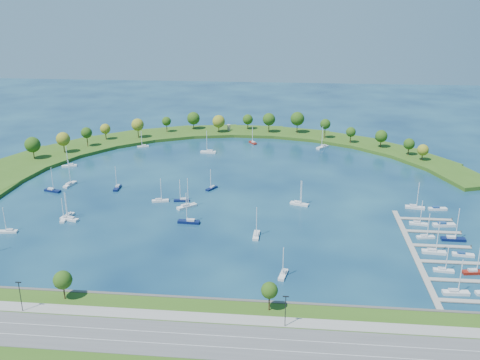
# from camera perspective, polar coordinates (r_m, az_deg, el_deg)

# --- Properties ---
(ground) EXTENTS (700.00, 700.00, 0.00)m
(ground) POSITION_cam_1_polar(r_m,az_deg,el_deg) (264.78, -1.18, -1.14)
(ground) COLOR #071C3E
(ground) RESTS_ON ground
(south_shoreline) EXTENTS (420.00, 43.10, 11.60)m
(south_shoreline) POSITION_cam_1_polar(r_m,az_deg,el_deg) (156.59, -6.70, -16.67)
(south_shoreline) COLOR #2F5216
(south_shoreline) RESTS_ON ground
(breakwater) EXTENTS (286.74, 247.64, 2.00)m
(breakwater) POSITION_cam_1_polar(r_m,az_deg,el_deg) (318.10, -8.47, 2.39)
(breakwater) COLOR #2F5216
(breakwater) RESTS_ON ground
(breakwater_trees) EXTENTS (234.07, 92.43, 14.84)m
(breakwater_trees) POSITION_cam_1_polar(r_m,az_deg,el_deg) (348.62, -2.36, 5.69)
(breakwater_trees) COLOR #382314
(breakwater_trees) RESTS_ON breakwater
(harbor_tower) EXTENTS (2.60, 2.60, 4.32)m
(harbor_tower) POSITION_cam_1_polar(r_m,az_deg,el_deg) (374.74, -1.22, 5.71)
(harbor_tower) COLOR gray
(harbor_tower) RESTS_ON breakwater
(dock_system) EXTENTS (24.28, 82.00, 1.60)m
(dock_system) POSITION_cam_1_polar(r_m,az_deg,el_deg) (214.31, 20.22, -7.47)
(dock_system) COLOR gray
(dock_system) RESTS_ON ground
(moored_boat_0) EXTENTS (9.58, 3.16, 13.89)m
(moored_boat_0) POSITION_cam_1_polar(r_m,az_deg,el_deg) (228.20, -5.55, -4.45)
(moored_boat_0) COLOR #09123C
(moored_boat_0) RESTS_ON ground
(moored_boat_1) EXTENTS (7.81, 3.09, 11.17)m
(moored_boat_1) POSITION_cam_1_polar(r_m,az_deg,el_deg) (238.61, -23.83, -5.04)
(moored_boat_1) COLOR silver
(moored_boat_1) RESTS_ON ground
(moored_boat_2) EXTENTS (2.56, 8.57, 12.52)m
(moored_boat_2) POSITION_cam_1_polar(r_m,az_deg,el_deg) (214.93, 1.78, -5.94)
(moored_boat_2) COLOR silver
(moored_boat_2) RESTS_ON ground
(moored_boat_3) EXTENTS (3.40, 8.51, 12.17)m
(moored_boat_3) POSITION_cam_1_polar(r_m,az_deg,el_deg) (244.72, -18.15, -3.70)
(moored_boat_3) COLOR silver
(moored_boat_3) RESTS_ON ground
(moored_boat_4) EXTENTS (8.19, 4.14, 11.59)m
(moored_boat_4) POSITION_cam_1_polar(r_m,az_deg,el_deg) (252.96, -8.65, -2.15)
(moored_boat_4) COLOR silver
(moored_boat_4) RESTS_ON ground
(moored_boat_6) EXTENTS (4.27, 9.41, 13.36)m
(moored_boat_6) POSITION_cam_1_polar(r_m,az_deg,el_deg) (284.92, -17.95, -0.40)
(moored_boat_6) COLOR silver
(moored_boat_6) RESTS_ON ground
(moored_boat_7) EXTENTS (9.67, 3.09, 14.07)m
(moored_boat_7) POSITION_cam_1_polar(r_m,az_deg,el_deg) (328.21, -3.44, 3.10)
(moored_boat_7) COLOR silver
(moored_boat_7) RESTS_ON ground
(moored_boat_8) EXTENTS (7.66, 3.15, 10.93)m
(moored_boat_8) POSITION_cam_1_polar(r_m,az_deg,el_deg) (252.24, -6.33, -2.11)
(moored_boat_8) COLOR #09123C
(moored_boat_8) RESTS_ON ground
(moored_boat_9) EXTENTS (6.01, 7.60, 11.29)m
(moored_boat_9) POSITION_cam_1_polar(r_m,az_deg,el_deg) (349.33, 1.40, 4.12)
(moored_boat_9) COLOR maroon
(moored_boat_9) RESTS_ON ground
(moored_boat_10) EXTENTS (8.26, 9.15, 14.20)m
(moored_boat_10) POSITION_cam_1_polar(r_m,az_deg,el_deg) (342.63, 8.93, 3.60)
(moored_boat_10) COLOR silver
(moored_boat_10) RESTS_ON ground
(moored_boat_11) EXTENTS (9.07, 4.63, 12.84)m
(moored_boat_11) POSITION_cam_1_polar(r_m,az_deg,el_deg) (279.05, -19.66, -1.02)
(moored_boat_11) COLOR #09123C
(moored_boat_11) RESTS_ON ground
(moored_boat_12) EXTENTS (7.49, 4.65, 10.67)m
(moored_boat_12) POSITION_cam_1_polar(r_m,az_deg,el_deg) (346.15, -10.46, 3.66)
(moored_boat_12) COLOR silver
(moored_boat_12) RESTS_ON ground
(moored_boat_13) EXTENTS (8.54, 5.17, 12.15)m
(moored_boat_13) POSITION_cam_1_polar(r_m,az_deg,el_deg) (248.04, 6.38, -2.49)
(moored_boat_13) COLOR silver
(moored_boat_13) RESTS_ON ground
(moored_boat_14) EXTENTS (3.59, 7.94, 11.27)m
(moored_boat_14) POSITION_cam_1_polar(r_m,az_deg,el_deg) (187.32, 4.70, -10.08)
(moored_boat_14) COLOR silver
(moored_boat_14) RESTS_ON ground
(moored_boat_15) EXTENTS (8.53, 5.14, 12.14)m
(moored_boat_15) POSITION_cam_1_polar(r_m,az_deg,el_deg) (316.47, -18.00, 1.53)
(moored_boat_15) COLOR silver
(moored_boat_15) RESTS_ON ground
(moored_boat_16) EXTENTS (5.56, 7.42, 10.88)m
(moored_boat_16) POSITION_cam_1_polar(r_m,az_deg,el_deg) (266.53, -3.09, -0.82)
(moored_boat_16) COLOR #09123C
(moored_boat_16) RESTS_ON ground
(moored_boat_17) EXTENTS (8.54, 4.69, 12.10)m
(moored_boat_17) POSITION_cam_1_polar(r_m,az_deg,el_deg) (247.72, 6.48, -2.52)
(moored_boat_17) COLOR silver
(moored_boat_17) RESTS_ON ground
(moored_boat_18) EXTENTS (2.68, 7.24, 10.40)m
(moored_boat_18) POSITION_cam_1_polar(r_m,az_deg,el_deg) (242.62, -18.49, -3.95)
(moored_boat_18) COLOR silver
(moored_boat_18) RESTS_ON ground
(moored_boat_19) EXTENTS (2.69, 8.45, 12.29)m
(moored_boat_19) POSITION_cam_1_polar(r_m,az_deg,el_deg) (273.77, -13.15, -0.76)
(moored_boat_19) COLOR #09123C
(moored_boat_19) RESTS_ON ground
(moored_boat_20) EXTENTS (8.85, 4.59, 12.53)m
(moored_boat_20) POSITION_cam_1_polar(r_m,az_deg,el_deg) (241.74, -17.99, -3.96)
(moored_boat_20) COLOR silver
(moored_boat_20) RESTS_ON ground
(moored_boat_21) EXTENTS (8.96, 8.57, 14.25)m
(moored_boat_21) POSITION_cam_1_polar(r_m,az_deg,el_deg) (244.30, -5.79, -2.80)
(moored_boat_21) COLOR silver
(moored_boat_21) RESTS_ON ground
(docked_boat_0) EXTENTS (8.70, 2.88, 12.62)m
(docked_boat_0) POSITION_cam_1_polar(r_m,az_deg,el_deg) (190.13, 22.33, -11.13)
(docked_boat_0) COLOR silver
(docked_boat_0) RESTS_ON ground
(docked_boat_2) EXTENTS (7.28, 2.69, 10.47)m
(docked_boat_2) POSITION_cam_1_polar(r_m,az_deg,el_deg) (202.73, 21.19, -9.02)
(docked_boat_2) COLOR silver
(docked_boat_2) RESTS_ON ground
(docked_boat_3) EXTENTS (8.90, 3.69, 12.70)m
(docked_boat_3) POSITION_cam_1_polar(r_m,az_deg,el_deg) (205.54, 24.06, -9.01)
(docked_boat_3) COLOR maroon
(docked_boat_3) RESTS_ON ground
(docked_boat_4) EXTENTS (9.07, 3.21, 13.08)m
(docked_boat_4) POSITION_cam_1_polar(r_m,az_deg,el_deg) (214.77, 20.24, -7.24)
(docked_boat_4) COLOR silver
(docked_boat_4) RESTS_ON ground
(docked_boat_5) EXTENTS (8.13, 3.05, 1.62)m
(docked_boat_5) POSITION_cam_1_polar(r_m,az_deg,el_deg) (216.96, 22.99, -7.44)
(docked_boat_5) COLOR silver
(docked_boat_5) RESTS_ON ground
(docked_boat_6) EXTENTS (7.49, 3.15, 10.67)m
(docked_boat_6) POSITION_cam_1_polar(r_m,az_deg,el_deg) (226.50, 19.46, -5.75)
(docked_boat_6) COLOR silver
(docked_boat_6) RESTS_ON ground
(docked_boat_7) EXTENTS (9.50, 2.74, 13.92)m
(docked_boat_7) POSITION_cam_1_polar(r_m,az_deg,el_deg) (228.24, 22.08, -5.87)
(docked_boat_7) COLOR #09123C
(docked_boat_7) RESTS_ON ground
(docked_boat_8) EXTENTS (7.83, 3.25, 11.17)m
(docked_boat_8) POSITION_cam_1_polar(r_m,az_deg,el_deg) (238.15, 18.76, -4.42)
(docked_boat_8) COLOR silver
(docked_boat_8) RESTS_ON ground
(docked_boat_9) EXTENTS (9.67, 3.87, 1.92)m
(docked_boat_9) POSITION_cam_1_polar(r_m,az_deg,el_deg) (240.52, 21.20, -4.53)
(docked_boat_9) COLOR silver
(docked_boat_9) RESTS_ON ground
(docked_boat_10) EXTENTS (8.93, 3.65, 12.74)m
(docked_boat_10) POSITION_cam_1_polar(r_m,az_deg,el_deg) (255.31, 18.41, -2.75)
(docked_boat_10) COLOR silver
(docked_boat_10) RESTS_ON ground
(docked_boat_11) EXTENTS (8.52, 3.28, 1.69)m
(docked_boat_11) POSITION_cam_1_polar(r_m,az_deg,el_deg) (257.25, 20.60, -2.92)
(docked_boat_11) COLOR silver
(docked_boat_11) RESTS_ON ground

